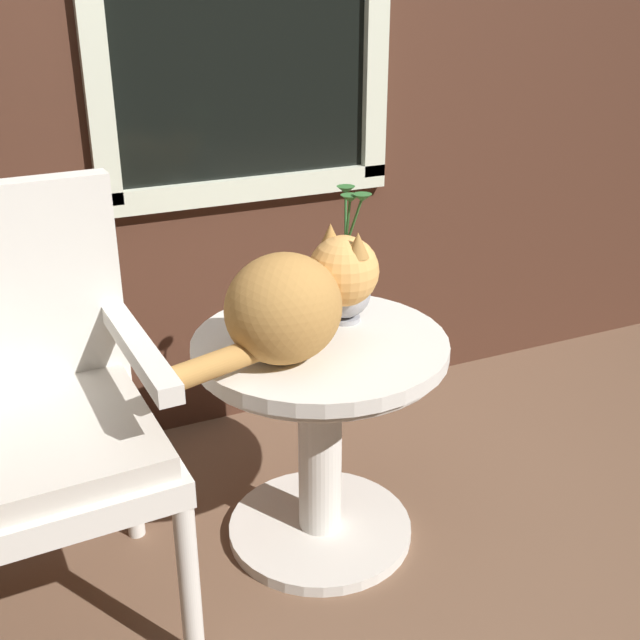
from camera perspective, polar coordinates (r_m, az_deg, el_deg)
name	(u,v)px	position (r m, az deg, el deg)	size (l,w,h in m)	color
ground_plane	(307,582)	(2.02, -0.93, -18.32)	(6.00, 6.00, 0.00)	brown
wicker_side_table	(320,405)	(1.95, 0.00, -6.14)	(0.61, 0.61, 0.56)	silver
wicker_chair	(16,406)	(1.76, -21.01, -5.80)	(0.56, 0.54, 0.96)	silver
cat	(295,301)	(1.74, -1.80, 1.37)	(0.56, 0.31, 0.27)	#AD7A3D
pewter_vase_with_ivy	(345,283)	(1.93, 1.83, 2.67)	(0.13, 0.14, 0.33)	#99999E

